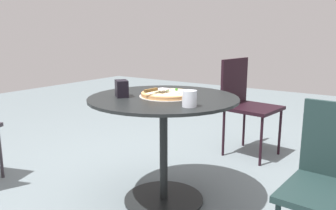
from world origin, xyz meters
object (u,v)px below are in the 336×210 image
at_px(pizza_on_tray, 168,94).
at_px(drinking_cup, 189,99).
at_px(patio_chair_far, 245,99).
at_px(patio_table, 164,125).
at_px(napkin_dispenser, 122,89).
at_px(pizza_server, 156,90).

bearing_deg(pizza_on_tray, drinking_cup, 144.78).
xyz_separation_m(drinking_cup, patio_chair_far, (0.20, -1.37, -0.25)).
bearing_deg(patio_table, napkin_dispenser, 34.63).
bearing_deg(pizza_on_tray, pizza_server, 67.91).
xyz_separation_m(pizza_on_tray, napkin_dispenser, (0.24, 0.18, 0.04)).
distance_m(pizza_on_tray, drinking_cup, 0.34).
bearing_deg(drinking_cup, napkin_dispenser, -1.58).
distance_m(drinking_cup, napkin_dispenser, 0.51).
bearing_deg(pizza_server, drinking_cup, 160.01).
bearing_deg(pizza_on_tray, patio_chair_far, -93.67).
distance_m(pizza_on_tray, patio_chair_far, 1.19).
bearing_deg(patio_table, pizza_server, 71.97).
xyz_separation_m(pizza_server, drinking_cup, (-0.31, 0.11, -0.01)).
height_order(pizza_on_tray, pizza_server, pizza_server).
bearing_deg(pizza_on_tray, napkin_dispenser, 37.44).
height_order(drinking_cup, napkin_dispenser, napkin_dispenser).
relative_size(patio_table, patio_chair_far, 1.08).
xyz_separation_m(patio_table, pizza_server, (0.02, 0.05, 0.24)).
distance_m(patio_table, drinking_cup, 0.41).
bearing_deg(pizza_on_tray, patio_table, 60.94).
bearing_deg(patio_table, patio_chair_far, -94.34).
bearing_deg(drinking_cup, patio_chair_far, -81.62).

